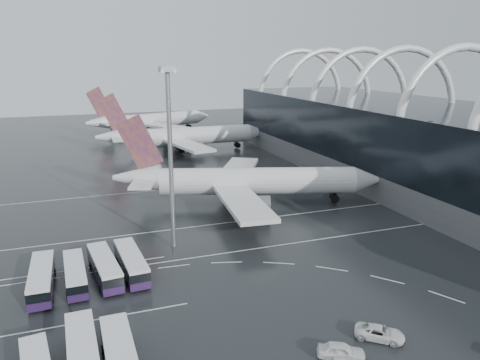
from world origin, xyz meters
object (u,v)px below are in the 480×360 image
object	(u,v)px
van_curve_a	(380,333)
gse_cart_belly_e	(236,194)
bus_row_far_b	(83,356)
gse_cart_belly_c	(251,215)
bus_row_near_d	(131,262)
bus_row_near_c	(105,267)
gse_cart_belly_d	(326,189)
bus_row_near_b	(75,274)
airliner_gate_b	(182,137)
van_curve_b	(341,351)
bus_row_near_a	(42,278)
airliner_gate_c	(150,121)
bus_row_far_c	(120,360)
floodlight_mast	(170,137)
airliner_main	(244,182)

from	to	relation	value
van_curve_a	gse_cart_belly_e	bearing A→B (deg)	36.16
bus_row_far_b	gse_cart_belly_c	distance (m)	51.78
bus_row_near_d	bus_row_far_b	size ratio (longest dim) A/B	0.99
bus_row_near_c	gse_cart_belly_d	distance (m)	61.47
bus_row_near_c	van_curve_a	world-z (taller)	bus_row_near_c
bus_row_near_b	gse_cart_belly_e	distance (m)	49.51
airliner_gate_b	bus_row_near_d	bearing A→B (deg)	-106.54
airliner_gate_b	van_curve_b	size ratio (longest dim) A/B	11.47
bus_row_near_d	gse_cart_belly_d	bearing A→B (deg)	-64.01
bus_row_near_a	bus_row_near_d	size ratio (longest dim) A/B	0.99
airliner_gate_c	bus_row_near_c	xyz separation A→B (m)	(-29.06, -134.54, -3.36)
bus_row_far_c	gse_cart_belly_e	size ratio (longest dim) A/B	6.11
airliner_gate_c	van_curve_a	world-z (taller)	airliner_gate_c
bus_row_near_b	bus_row_far_b	bearing A→B (deg)	179.07
gse_cart_belly_c	gse_cart_belly_d	size ratio (longest dim) A/B	0.89
floodlight_mast	gse_cart_belly_e	distance (m)	36.77
bus_row_far_b	van_curve_a	world-z (taller)	bus_row_far_b
airliner_gate_b	bus_row_near_a	size ratio (longest dim) A/B	4.44
airliner_main	van_curve_b	size ratio (longest dim) A/B	11.30
gse_cart_belly_c	bus_row_near_a	bearing A→B (deg)	-154.52
bus_row_far_b	gse_cart_belly_d	xyz separation A→B (m)	(57.98, 50.28, -1.14)
airliner_main	van_curve_a	distance (m)	54.44
bus_row_near_a	van_curve_b	size ratio (longest dim) A/B	2.59
bus_row_near_c	floodlight_mast	bearing A→B (deg)	-61.71
bus_row_near_b	bus_row_near_d	xyz separation A→B (m)	(8.09, 0.78, 0.14)
airliner_main	gse_cart_belly_d	bearing A→B (deg)	22.54
bus_row_near_b	floodlight_mast	xyz separation A→B (m)	(16.35, 8.93, 17.54)
bus_row_near_b	van_curve_b	bearing A→B (deg)	-138.18
bus_row_near_a	bus_row_near_c	bearing A→B (deg)	-83.50
gse_cart_belly_d	floodlight_mast	bearing A→B (deg)	-153.85
airliner_gate_c	bus_row_near_d	xyz separation A→B (m)	(-25.14, -134.32, -3.35)
gse_cart_belly_e	floodlight_mast	bearing A→B (deg)	-129.45
van_curve_b	gse_cart_belly_c	size ratio (longest dim) A/B	2.32
airliner_gate_b	gse_cart_belly_e	xyz separation A→B (m)	(-0.48, -57.22, -4.57)
airliner_gate_c	gse_cart_belly_c	xyz separation A→B (m)	(1.21, -116.85, -4.54)
airliner_gate_c	bus_row_near_b	world-z (taller)	airliner_gate_c
bus_row_far_c	van_curve_b	xyz separation A→B (m)	(22.93, -5.31, -0.93)
airliner_gate_b	bus_row_near_a	world-z (taller)	airliner_gate_b
airliner_gate_b	bus_row_near_b	xyz separation A→B (m)	(-36.99, -90.65, -3.51)
gse_cart_belly_d	airliner_main	bearing A→B (deg)	-175.03
floodlight_mast	bus_row_near_d	bearing A→B (deg)	-135.38
airliner_gate_b	van_curve_b	distance (m)	119.25
airliner_gate_b	gse_cart_belly_c	world-z (taller)	airliner_gate_b
airliner_gate_c	bus_row_near_d	bearing A→B (deg)	-117.61
bus_row_far_b	van_curve_b	xyz separation A→B (m)	(26.55, -7.36, -0.94)
van_curve_a	van_curve_b	distance (m)	6.35
bus_row_near_b	gse_cart_belly_c	size ratio (longest dim) A/B	5.53
bus_row_far_c	gse_cart_belly_e	world-z (taller)	bus_row_far_c
airliner_gate_c	gse_cart_belly_d	distance (m)	108.59
airliner_gate_b	van_curve_a	distance (m)	117.33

